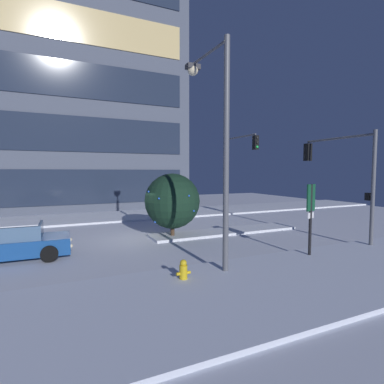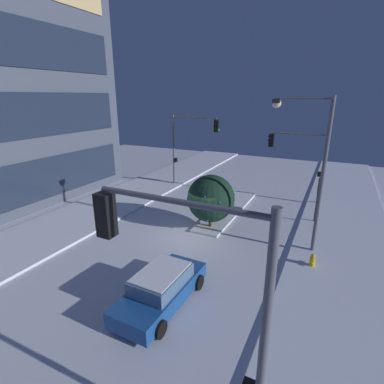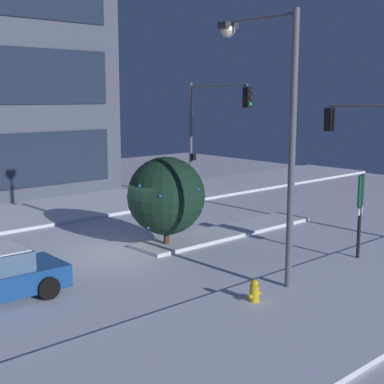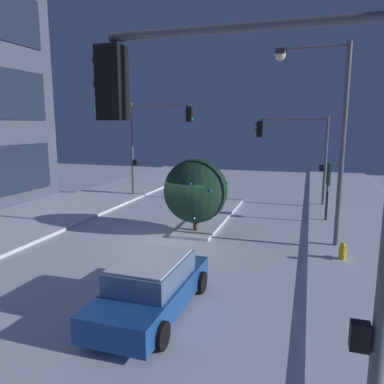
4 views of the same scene
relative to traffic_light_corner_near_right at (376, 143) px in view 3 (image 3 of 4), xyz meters
name	(u,v)px [view 3 (image 3 of 4)]	position (x,y,z in m)	size (l,w,h in m)	color
ground	(126,252)	(-9.28, 4.62, -3.80)	(52.00, 52.00, 0.00)	silver
curb_strip_near	(306,314)	(-9.28, -3.53, -3.73)	(52.00, 5.20, 0.14)	silver
curb_strip_far	(27,215)	(-9.28, 12.78, -3.73)	(52.00, 5.20, 0.14)	silver
median_strip	(228,231)	(-4.40, 4.11, -3.73)	(9.00, 1.80, 0.14)	silver
traffic_light_corner_near_right	(376,143)	(0.00, 0.00, 0.00)	(0.32, 4.38, 5.51)	#565960
traffic_light_corner_far_right	(212,121)	(-0.33, 9.30, 0.61)	(0.32, 4.54, 6.45)	#565960
street_lamp_arched	(272,113)	(-8.13, -1.27, 1.42)	(0.56, 2.84, 8.08)	#565960
fire_hydrant	(254,293)	(-9.75, -2.14, -3.44)	(0.48, 0.26, 0.77)	gold
parking_info_sign	(360,206)	(-3.92, -1.77, -1.84)	(0.55, 0.19, 3.07)	black
decorated_tree_median	(166,196)	(-7.73, 4.13, -1.80)	(2.96, 2.96, 3.48)	#473323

